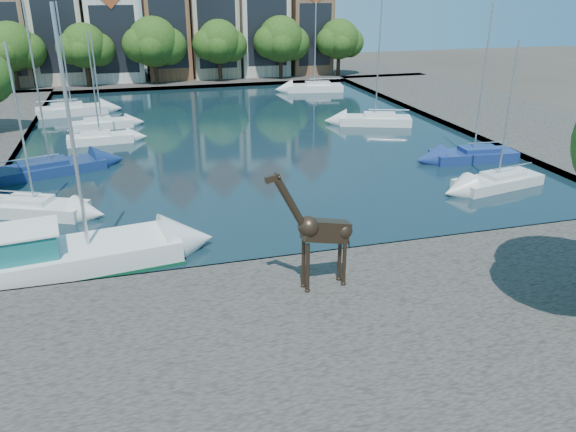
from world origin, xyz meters
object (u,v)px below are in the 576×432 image
at_px(giraffe_statue, 320,231).
at_px(motorsailer, 51,255).
at_px(sailboat_left_a, 35,205).
at_px(sailboat_right_a, 498,179).

bearing_deg(giraffe_statue, motorsailer, 154.59).
height_order(sailboat_left_a, sailboat_right_a, sailboat_left_a).
bearing_deg(giraffe_statue, sailboat_left_a, 134.58).
height_order(motorsailer, sailboat_left_a, motorsailer).
xyz_separation_m(giraffe_statue, sailboat_left_a, (-12.38, 12.57, -2.37)).
height_order(giraffe_statue, sailboat_left_a, sailboat_left_a).
bearing_deg(sailboat_left_a, sailboat_right_a, -5.88).
relative_size(giraffe_statue, motorsailer, 0.45).
distance_m(giraffe_statue, motorsailer, 12.06).
height_order(motorsailer, sailboat_right_a, motorsailer).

